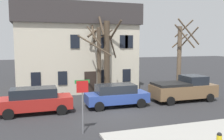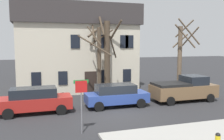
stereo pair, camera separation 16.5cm
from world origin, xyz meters
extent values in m
plane|color=#2D2D30|center=(0.00, 0.00, 0.00)|extent=(120.00, 120.00, 0.00)
cube|color=beige|center=(-0.92, 10.37, 3.20)|extent=(11.21, 7.12, 6.40)
cube|color=#383333|center=(-0.92, 10.37, 7.37)|extent=(11.71, 7.62, 1.93)
cube|color=#2D231E|center=(-0.16, 6.76, 1.05)|extent=(1.10, 0.12, 2.10)
cube|color=black|center=(-4.91, 6.77, 1.60)|extent=(0.80, 0.08, 1.20)
cube|color=black|center=(-2.66, 6.77, 1.60)|extent=(0.80, 0.08, 1.20)
cube|color=black|center=(0.88, 6.77, 1.60)|extent=(0.80, 0.08, 1.20)
cube|color=black|center=(3.37, 6.77, 1.60)|extent=(0.80, 0.08, 1.20)
cube|color=black|center=(-1.52, 6.77, 4.80)|extent=(0.80, 0.08, 1.20)
cube|color=black|center=(0.93, 6.77, 4.80)|extent=(0.80, 0.08, 1.20)
cube|color=black|center=(3.08, 6.77, 4.80)|extent=(0.80, 0.08, 1.20)
cube|color=black|center=(3.58, 6.77, 4.80)|extent=(0.80, 0.08, 1.20)
cylinder|color=#4C3D2D|center=(0.25, 5.20, 2.99)|extent=(0.35, 0.35, 5.98)
cylinder|color=#4C3D2D|center=(1.27, 4.61, 4.34)|extent=(1.34, 2.16, 1.96)
cylinder|color=#4C3D2D|center=(-0.26, 4.77, 5.24)|extent=(1.02, 1.17, 1.63)
cylinder|color=#4C3D2D|center=(0.68, 6.13, 5.14)|extent=(1.97, 1.00, 1.43)
cylinder|color=#4C3D2D|center=(-0.43, 4.02, 4.48)|extent=(2.48, 1.51, 1.67)
cylinder|color=#4C3D2D|center=(1.16, 5.95, 3.29)|extent=(0.51, 0.51, 6.58)
cylinder|color=#4C3D2D|center=(1.51, 7.05, 6.47)|extent=(2.37, 0.90, 2.20)
cylinder|color=#4C3D2D|center=(-0.04, 6.13, 5.72)|extent=(0.56, 2.54, 1.86)
cylinder|color=#4C3D2D|center=(1.98, 6.33, 5.64)|extent=(0.97, 1.83, 2.13)
cylinder|color=#4C3D2D|center=(0.66, 5.90, 6.14)|extent=(0.31, 1.17, 1.70)
cylinder|color=#4C3D2D|center=(0.45, 6.88, 5.82)|extent=(2.02, 1.62, 1.38)
cylinder|color=brown|center=(7.81, 4.80, 3.10)|extent=(0.39, 0.39, 6.20)
cylinder|color=brown|center=(8.88, 5.17, 5.03)|extent=(0.89, 2.27, 2.25)
cylinder|color=brown|center=(8.17, 5.37, 4.87)|extent=(1.28, 0.89, 1.35)
cylinder|color=brown|center=(8.52, 5.28, 6.01)|extent=(1.12, 1.58, 1.62)
cylinder|color=brown|center=(7.93, 3.63, 5.63)|extent=(2.45, 0.38, 2.27)
cylinder|color=brown|center=(7.69, 3.85, 5.26)|extent=(2.03, 0.38, 2.10)
cube|color=#AD231E|center=(-4.99, 1.85, 0.71)|extent=(4.73, 1.73, 0.79)
cube|color=#1E232B|center=(-5.09, 1.85, 1.42)|extent=(2.93, 1.52, 0.62)
cylinder|color=black|center=(-3.38, 2.72, 0.34)|extent=(0.68, 0.22, 0.68)
cylinder|color=black|center=(-3.39, 0.99, 0.34)|extent=(0.68, 0.22, 0.68)
cylinder|color=black|center=(-6.60, 2.72, 0.34)|extent=(0.68, 0.22, 0.68)
cylinder|color=black|center=(-6.60, 0.99, 0.34)|extent=(0.68, 0.22, 0.68)
cube|color=#2D4799|center=(0.72, 1.90, 0.68)|extent=(4.60, 1.75, 0.71)
cube|color=#1E232B|center=(0.63, 1.90, 1.34)|extent=(2.85, 1.54, 0.62)
cylinder|color=black|center=(2.29, 2.76, 0.34)|extent=(0.68, 0.22, 0.68)
cylinder|color=black|center=(2.28, 1.03, 0.34)|extent=(0.68, 0.22, 0.68)
cylinder|color=black|center=(-0.84, 2.77, 0.34)|extent=(0.68, 0.22, 0.68)
cylinder|color=black|center=(-0.84, 1.04, 0.34)|extent=(0.68, 0.22, 0.68)
cube|color=brown|center=(6.43, 2.01, 0.82)|extent=(5.24, 2.10, 1.00)
cube|color=#1E232B|center=(7.37, 2.01, 1.67)|extent=(1.68, 1.84, 0.70)
cube|color=black|center=(5.28, 2.00, 1.42)|extent=(2.73, 2.01, 0.20)
cylinder|color=black|center=(8.21, 3.06, 0.34)|extent=(0.68, 0.22, 0.68)
cylinder|color=black|center=(8.21, 0.97, 0.34)|extent=(0.68, 0.22, 0.68)
cylinder|color=black|center=(4.65, 3.05, 0.34)|extent=(0.68, 0.22, 0.68)
cylinder|color=black|center=(4.65, 0.96, 0.34)|extent=(0.68, 0.22, 0.68)
sphere|color=black|center=(2.44, -6.58, 0.76)|extent=(0.21, 0.21, 0.21)
cylinder|color=slate|center=(-2.71, -2.71, 1.38)|extent=(0.07, 0.07, 2.76)
cube|color=red|center=(-2.71, -2.73, 2.46)|extent=(0.60, 0.03, 0.60)
cube|color=#1E8C38|center=(-2.71, -2.69, 2.71)|extent=(0.76, 0.02, 0.18)
torus|color=black|center=(-2.89, 4.79, 0.36)|extent=(0.71, 0.06, 0.71)
torus|color=black|center=(-3.93, 4.80, 0.36)|extent=(0.71, 0.06, 0.71)
cylinder|color=#1E4C8C|center=(-3.41, 4.79, 0.58)|extent=(1.00, 0.05, 0.19)
cylinder|color=#1E4C8C|center=(-3.61, 4.79, 0.81)|extent=(0.09, 0.04, 0.45)
camera|label=1|loc=(-4.97, -14.70, 4.63)|focal=39.02mm
camera|label=2|loc=(-4.81, -14.75, 4.63)|focal=39.02mm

